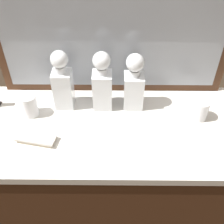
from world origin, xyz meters
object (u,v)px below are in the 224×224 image
at_px(crystal_decanter_left, 63,85).
at_px(crystal_tumbler_front, 30,106).
at_px(silver_brush_right, 36,139).
at_px(crystal_decanter_far_left, 134,86).
at_px(crystal_decanter_front, 102,86).
at_px(crystal_tumbler_far_left, 200,111).

relative_size(crystal_decanter_left, crystal_tumbler_front, 2.78).
xyz_separation_m(crystal_decanter_left, silver_brush_right, (-0.09, -0.23, -0.10)).
height_order(crystal_decanter_far_left, crystal_decanter_front, crystal_decanter_front).
height_order(crystal_decanter_front, silver_brush_right, crystal_decanter_front).
bearing_deg(crystal_tumbler_front, crystal_decanter_left, 24.49).
xyz_separation_m(crystal_decanter_far_left, crystal_decanter_front, (-0.14, -0.01, 0.00)).
bearing_deg(silver_brush_right, crystal_tumbler_front, 109.28).
xyz_separation_m(crystal_decanter_far_left, crystal_decanter_left, (-0.32, -0.00, 0.01)).
bearing_deg(crystal_tumbler_far_left, crystal_tumbler_front, 178.67).
distance_m(crystal_decanter_front, silver_brush_right, 0.37).
bearing_deg(crystal_decanter_far_left, crystal_tumbler_front, -171.65).
bearing_deg(crystal_decanter_front, crystal_tumbler_front, -168.98).
height_order(crystal_decanter_front, crystal_tumbler_front, crystal_decanter_front).
relative_size(crystal_decanter_far_left, silver_brush_right, 1.57).
xyz_separation_m(crystal_tumbler_far_left, crystal_tumbler_front, (-0.77, 0.02, 0.01)).
bearing_deg(silver_brush_right, crystal_decanter_front, 40.45).
bearing_deg(crystal_tumbler_front, crystal_decanter_far_left, 8.35).
bearing_deg(crystal_tumbler_front, silver_brush_right, -70.72).
xyz_separation_m(crystal_decanter_front, crystal_tumbler_front, (-0.33, -0.06, -0.07)).
distance_m(crystal_decanter_far_left, crystal_decanter_front, 0.14).
relative_size(crystal_decanter_front, crystal_decanter_left, 0.99).
relative_size(crystal_decanter_far_left, crystal_decanter_left, 0.95).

